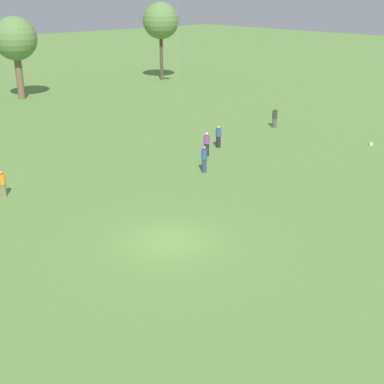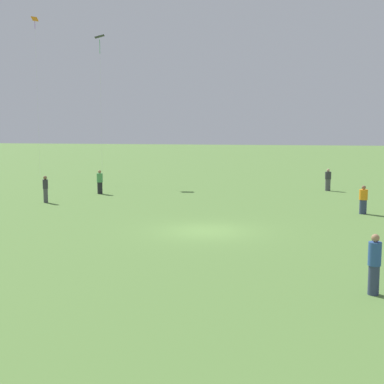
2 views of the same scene
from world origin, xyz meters
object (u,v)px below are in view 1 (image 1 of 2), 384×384
at_px(person_1, 275,118).
at_px(person_8, 3,184).
at_px(person_9, 207,144).
at_px(picnic_bag_0, 371,144).
at_px(person_4, 218,137).
at_px(person_5, 204,159).

distance_m(person_1, person_8, 25.26).
height_order(person_1, person_8, person_1).
xyz_separation_m(person_9, picnic_bag_0, (11.55, -6.94, -0.76)).
bearing_deg(person_4, picnic_bag_0, -170.94).
xyz_separation_m(person_1, picnic_bag_0, (1.04, -8.98, -0.74)).
relative_size(person_4, person_9, 0.97).
xyz_separation_m(person_4, person_5, (-5.04, -3.61, 0.07)).
bearing_deg(person_1, person_5, 25.07).
bearing_deg(person_8, picnic_bag_0, -24.31).
bearing_deg(person_5, person_9, -167.18).
height_order(person_5, person_8, person_5).
bearing_deg(picnic_bag_0, person_4, 139.66).
bearing_deg(picnic_bag_0, person_1, 96.62).
height_order(person_5, picnic_bag_0, person_5).
bearing_deg(person_1, person_4, 13.08).
relative_size(person_8, picnic_bag_0, 4.48).
xyz_separation_m(person_4, person_9, (-2.24, -0.97, 0.02)).
relative_size(person_5, picnic_bag_0, 5.09).
bearing_deg(person_8, person_5, -27.44).
bearing_deg(person_1, person_9, 16.68).
xyz_separation_m(person_5, person_9, (2.80, 2.64, -0.04)).
bearing_deg(person_1, picnic_bag_0, 102.31).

